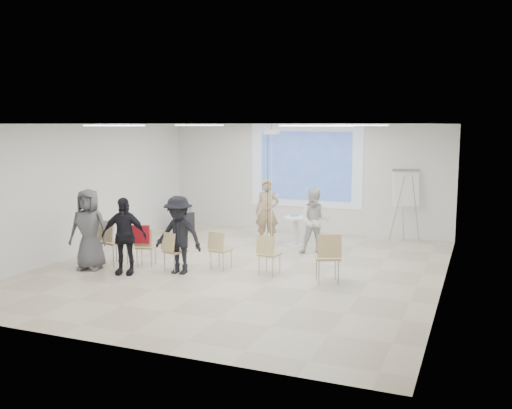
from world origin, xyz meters
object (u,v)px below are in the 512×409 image
at_px(player_right, 315,218).
at_px(chair_left_mid, 145,244).
at_px(flipchart_easel, 406,188).
at_px(chair_right_far, 328,254).
at_px(chair_far_left, 111,239).
at_px(chair_right_inner, 268,251).
at_px(laptop, 176,250).
at_px(audience_mid, 179,230).
at_px(pedestal_table, 296,229).
at_px(chair_center, 219,247).
at_px(chair_left_inner, 172,248).
at_px(audience_outer, 89,225).
at_px(player_left, 267,208).
at_px(av_cart, 184,219).
at_px(audience_left, 124,230).

relative_size(player_right, chair_left_mid, 2.09).
distance_m(player_right, flipchart_easel, 2.89).
bearing_deg(chair_right_far, chair_far_left, 161.00).
xyz_separation_m(chair_left_mid, chair_right_inner, (2.66, 0.31, 0.00)).
bearing_deg(chair_right_inner, laptop, -160.56).
relative_size(chair_left_mid, audience_mid, 0.46).
xyz_separation_m(pedestal_table, chair_right_far, (1.59, -2.96, 0.15)).
xyz_separation_m(chair_far_left, chair_right_inner, (3.38, 0.49, -0.10)).
xyz_separation_m(chair_center, audience_mid, (-0.63, -0.56, 0.42)).
bearing_deg(chair_left_mid, flipchart_easel, 30.56).
xyz_separation_m(player_right, flipchart_easel, (1.73, 2.26, 0.52)).
relative_size(chair_left_inner, audience_outer, 0.44).
xyz_separation_m(player_right, chair_far_left, (-3.73, -2.66, -0.27)).
distance_m(player_left, chair_left_mid, 3.48).
distance_m(pedestal_table, chair_left_inner, 3.65).
distance_m(chair_far_left, audience_outer, 0.61).
relative_size(player_right, chair_far_left, 1.74).
bearing_deg(laptop, chair_left_mid, 14.43).
xyz_separation_m(player_left, av_cart, (-2.88, 0.90, -0.60)).
xyz_separation_m(player_right, chair_center, (-1.43, -2.15, -0.38)).
bearing_deg(av_cart, player_right, -10.75).
distance_m(chair_left_mid, chair_left_inner, 0.78).
bearing_deg(audience_outer, audience_left, -15.82).
xyz_separation_m(player_left, chair_left_inner, (-0.84, -3.23, -0.45)).
relative_size(audience_outer, av_cart, 2.58).
relative_size(player_right, flipchart_easel, 0.92).
xyz_separation_m(audience_mid, av_cart, (-2.23, 4.19, -0.56)).
relative_size(player_right, av_cart, 2.35).
bearing_deg(chair_right_inner, flipchart_easel, 72.45).
distance_m(chair_right_inner, audience_mid, 1.84).
relative_size(chair_far_left, flipchart_easel, 0.53).
bearing_deg(chair_right_far, flipchart_easel, 56.79).
distance_m(pedestal_table, audience_left, 4.51).
relative_size(audience_left, av_cart, 2.45).
bearing_deg(av_cart, chair_far_left, -74.12).
xyz_separation_m(chair_left_inner, flipchart_easel, (3.98, 4.90, 0.89)).
height_order(chair_center, chair_right_far, chair_right_far).
bearing_deg(chair_right_far, chair_left_inner, 162.73).
xyz_separation_m(chair_far_left, flipchart_easel, (5.46, 4.92, 0.79)).
height_order(chair_right_inner, audience_left, audience_left).
bearing_deg(audience_mid, flipchart_easel, 53.78).
relative_size(player_left, chair_right_far, 1.93).
bearing_deg(player_right, player_left, 141.92).
bearing_deg(chair_left_mid, player_right, 25.05).
distance_m(chair_far_left, audience_mid, 1.71).
height_order(player_right, audience_outer, audience_outer).
bearing_deg(flipchart_easel, chair_left_inner, -153.05).
relative_size(chair_right_inner, av_cart, 1.12).
height_order(chair_left_mid, chair_right_inner, same).
bearing_deg(chair_left_mid, av_cart, 93.44).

